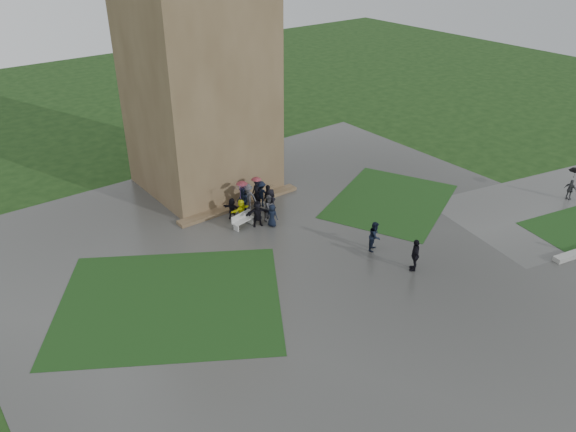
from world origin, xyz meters
TOP-DOWN VIEW (x-y plane):
  - ground at (0.00, 0.00)m, footprint 120.00×120.00m
  - plaza at (0.00, 2.00)m, footprint 34.00×34.00m
  - lawn_inset_left at (-8.50, 4.00)m, footprint 14.10×13.46m
  - lawn_inset_right at (8.50, 5.00)m, footprint 11.12×10.15m
  - tower at (0.00, 15.00)m, footprint 8.00×8.00m
  - tower_plinth at (0.00, 10.60)m, footprint 9.00×0.80m
  - bench at (-1.37, 8.17)m, footprint 1.59×0.75m
  - visitor_cluster at (0.05, 8.89)m, footprint 3.74×3.74m
  - pedestrian_mid at (3.21, 1.29)m, footprint 1.00×0.87m
  - pedestrian_near at (3.45, -1.51)m, footprint 1.25×1.20m
  - pedestrian_path at (18.32, -2.19)m, footprint 0.81×0.87m

SIDE VIEW (x-z plane):
  - ground at x=0.00m, z-range 0.00..0.00m
  - plaza at x=0.00m, z-range 0.00..0.02m
  - lawn_inset_left at x=-8.50m, z-range 0.02..0.03m
  - lawn_inset_right at x=8.50m, z-range 0.02..0.03m
  - tower_plinth at x=0.00m, z-range 0.02..0.24m
  - bench at x=-1.37m, z-range 0.03..0.92m
  - pedestrian_mid at x=3.21m, z-range 0.02..1.81m
  - pedestrian_near at x=3.45m, z-range 0.02..1.91m
  - visitor_cluster at x=0.05m, z-range -0.19..2.30m
  - pedestrian_path at x=18.32m, z-range 0.13..2.49m
  - tower at x=0.00m, z-range 0.00..18.00m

